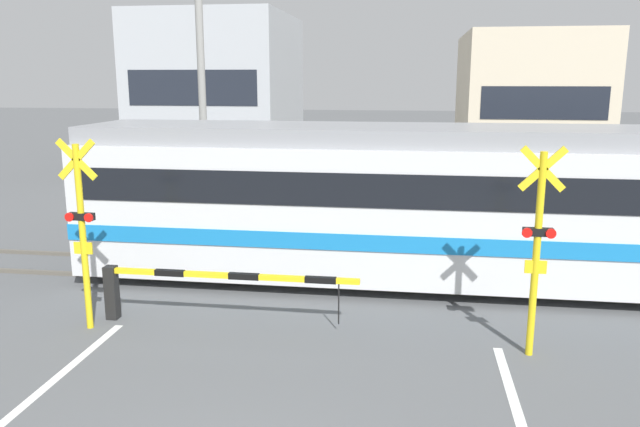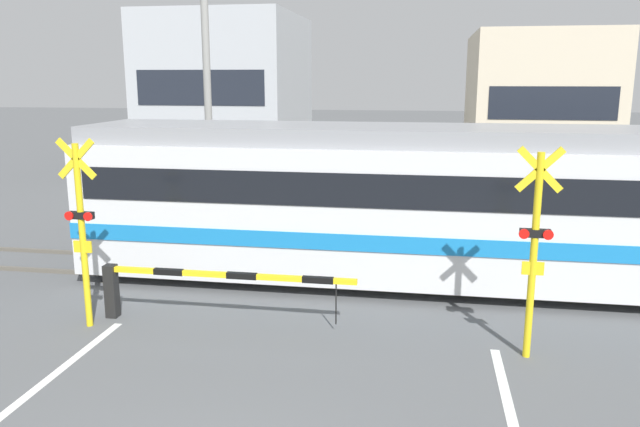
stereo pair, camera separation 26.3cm
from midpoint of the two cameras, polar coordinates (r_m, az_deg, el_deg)
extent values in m
cube|color=#5B564C|center=(12.80, -0.45, -6.63)|extent=(50.00, 0.10, 0.08)
cube|color=#5B564C|center=(14.15, 0.45, -4.77)|extent=(50.00, 0.10, 0.08)
cube|color=silver|center=(13.06, 15.56, 0.20)|extent=(17.20, 2.76, 2.66)
cube|color=gray|center=(12.84, 15.94, 6.79)|extent=(17.03, 2.43, 0.36)
cube|color=#197AC6|center=(13.14, 15.46, -1.50)|extent=(17.22, 2.81, 0.32)
cube|color=black|center=(12.95, 15.71, 2.78)|extent=(16.51, 2.80, 0.64)
cube|color=black|center=(14.60, -20.13, 3.52)|extent=(0.03, 1.93, 0.80)
cylinder|color=black|center=(13.08, -8.28, -4.78)|extent=(0.76, 0.12, 0.76)
cylinder|color=black|center=(14.40, -6.66, -3.14)|extent=(0.76, 0.12, 0.76)
cube|color=black|center=(11.72, -19.11, -6.85)|extent=(0.20, 0.20, 0.97)
cube|color=yellow|center=(10.78, -8.80, -5.65)|extent=(4.39, 0.09, 0.09)
cube|color=black|center=(11.14, -14.23, -5.29)|extent=(0.53, 0.10, 0.10)
cube|color=black|center=(10.71, -7.68, -5.72)|extent=(0.53, 0.10, 0.10)
cube|color=black|center=(10.44, -0.67, -6.10)|extent=(0.53, 0.10, 0.10)
cylinder|color=black|center=(10.53, 1.00, -8.26)|extent=(0.02, 0.02, 0.72)
cube|color=black|center=(15.82, 13.84, -1.64)|extent=(0.20, 0.20, 0.97)
cube|color=yellow|center=(15.66, 5.91, 0.08)|extent=(4.39, 0.09, 0.09)
cube|color=black|center=(15.65, 9.92, -0.04)|extent=(0.53, 0.10, 0.10)
cube|color=black|center=(15.67, 5.11, 0.11)|extent=(0.53, 0.10, 0.10)
cube|color=black|center=(15.80, 0.34, 0.25)|extent=(0.53, 0.10, 0.10)
cylinder|color=black|center=(15.93, -0.76, -1.13)|extent=(0.02, 0.02, 0.72)
cylinder|color=yellow|center=(11.14, -21.48, -2.15)|extent=(0.11, 0.11, 3.15)
cube|color=yellow|center=(10.90, -22.02, 4.60)|extent=(0.68, 0.04, 0.68)
cube|color=yellow|center=(10.90, -22.02, 4.60)|extent=(0.68, 0.04, 0.68)
cube|color=black|center=(11.05, -21.63, -0.26)|extent=(0.44, 0.12, 0.12)
cylinder|color=red|center=(11.08, -22.58, -0.31)|extent=(0.15, 0.03, 0.15)
cylinder|color=red|center=(10.91, -21.05, -0.37)|extent=(0.15, 0.03, 0.15)
cube|color=yellow|center=(11.16, -21.47, -2.96)|extent=(0.32, 0.03, 0.20)
cylinder|color=yellow|center=(9.84, 18.43, -3.75)|extent=(0.11, 0.11, 3.15)
cube|color=yellow|center=(9.58, 18.97, 3.89)|extent=(0.68, 0.04, 0.68)
cube|color=yellow|center=(9.58, 18.97, 3.89)|extent=(0.68, 0.04, 0.68)
cube|color=black|center=(9.75, 18.58, -1.61)|extent=(0.44, 0.12, 0.12)
cylinder|color=red|center=(9.65, 17.67, -1.69)|extent=(0.15, 0.03, 0.15)
cylinder|color=red|center=(9.71, 19.65, -1.75)|extent=(0.15, 0.03, 0.15)
cube|color=yellow|center=(9.87, 18.39, -4.66)|extent=(0.32, 0.03, 0.20)
cylinder|color=#23232D|center=(18.48, 4.57, 0.49)|extent=(0.13, 0.13, 0.85)
cylinder|color=#23232D|center=(18.47, 5.01, 0.48)|extent=(0.13, 0.13, 0.85)
cube|color=#386647|center=(18.33, 4.83, 2.82)|extent=(0.38, 0.22, 0.68)
sphere|color=tan|center=(18.26, 4.86, 4.25)|extent=(0.23, 0.23, 0.23)
cube|color=#B2B7BC|center=(29.11, -9.33, 10.70)|extent=(6.29, 7.44, 6.94)
cube|color=#1E232D|center=(25.58, -11.93, 11.18)|extent=(5.28, 0.03, 1.39)
cube|color=beige|center=(28.15, 18.05, 9.26)|extent=(5.38, 7.44, 6.00)
cube|color=#1E232D|center=(24.47, 19.52, 9.50)|extent=(4.52, 0.03, 1.20)
cylinder|color=gray|center=(18.87, -11.12, 10.62)|extent=(0.22, 0.22, 7.43)
camera|label=1|loc=(0.13, -90.62, -0.13)|focal=35.00mm
camera|label=2|loc=(0.13, 89.38, 0.13)|focal=35.00mm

